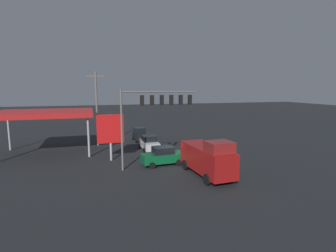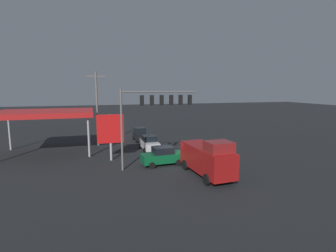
{
  "view_description": "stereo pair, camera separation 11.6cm",
  "coord_description": "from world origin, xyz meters",
  "px_view_note": "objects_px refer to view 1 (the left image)",
  "views": [
    {
      "loc": [
        8.03,
        25.11,
        8.01
      ],
      "look_at": [
        0.0,
        -2.0,
        3.85
      ],
      "focal_mm": 28.0,
      "sensor_mm": 36.0,
      "label": 1
    },
    {
      "loc": [
        7.92,
        25.14,
        8.01
      ],
      "look_at": [
        0.0,
        -2.0,
        3.85
      ],
      "focal_mm": 28.0,
      "sensor_mm": 36.0,
      "label": 2
    }
  ],
  "objects_px": {
    "hatchback_crossing": "(140,134)",
    "sedan_waiting": "(149,143)",
    "traffic_signal_assembly": "(155,107)",
    "price_sign": "(110,130)",
    "delivery_truck": "(208,158)",
    "utility_pole": "(97,107)",
    "sedan_far": "(163,156)"
  },
  "relations": [
    {
      "from": "hatchback_crossing",
      "to": "sedan_waiting",
      "type": "bearing_deg",
      "value": -2.41
    },
    {
      "from": "traffic_signal_assembly",
      "to": "hatchback_crossing",
      "type": "height_order",
      "value": "traffic_signal_assembly"
    },
    {
      "from": "traffic_signal_assembly",
      "to": "price_sign",
      "type": "distance_m",
      "value": 6.28
    },
    {
      "from": "traffic_signal_assembly",
      "to": "delivery_truck",
      "type": "relative_size",
      "value": 1.14
    },
    {
      "from": "utility_pole",
      "to": "delivery_truck",
      "type": "distance_m",
      "value": 18.81
    },
    {
      "from": "price_sign",
      "to": "sedan_waiting",
      "type": "height_order",
      "value": "price_sign"
    },
    {
      "from": "traffic_signal_assembly",
      "to": "sedan_waiting",
      "type": "distance_m",
      "value": 9.06
    },
    {
      "from": "hatchback_crossing",
      "to": "traffic_signal_assembly",
      "type": "bearing_deg",
      "value": -6.33
    },
    {
      "from": "price_sign",
      "to": "delivery_truck",
      "type": "distance_m",
      "value": 11.33
    },
    {
      "from": "sedan_waiting",
      "to": "hatchback_crossing",
      "type": "distance_m",
      "value": 6.5
    },
    {
      "from": "sedan_waiting",
      "to": "price_sign",
      "type": "bearing_deg",
      "value": -57.35
    },
    {
      "from": "sedan_waiting",
      "to": "delivery_truck",
      "type": "bearing_deg",
      "value": 13.34
    },
    {
      "from": "price_sign",
      "to": "delivery_truck",
      "type": "height_order",
      "value": "price_sign"
    },
    {
      "from": "traffic_signal_assembly",
      "to": "utility_pole",
      "type": "relative_size",
      "value": 0.78
    },
    {
      "from": "traffic_signal_assembly",
      "to": "delivery_truck",
      "type": "height_order",
      "value": "traffic_signal_assembly"
    },
    {
      "from": "sedan_far",
      "to": "traffic_signal_assembly",
      "type": "bearing_deg",
      "value": 29.62
    },
    {
      "from": "price_sign",
      "to": "sedan_far",
      "type": "xyz_separation_m",
      "value": [
        -5.05,
        3.26,
        -2.48
      ]
    },
    {
      "from": "utility_pole",
      "to": "traffic_signal_assembly",
      "type": "bearing_deg",
      "value": 113.35
    },
    {
      "from": "utility_pole",
      "to": "price_sign",
      "type": "relative_size",
      "value": 1.98
    },
    {
      "from": "traffic_signal_assembly",
      "to": "delivery_truck",
      "type": "distance_m",
      "value": 7.13
    },
    {
      "from": "utility_pole",
      "to": "delivery_truck",
      "type": "height_order",
      "value": "utility_pole"
    },
    {
      "from": "utility_pole",
      "to": "hatchback_crossing",
      "type": "bearing_deg",
      "value": -164.64
    },
    {
      "from": "traffic_signal_assembly",
      "to": "sedan_far",
      "type": "xyz_separation_m",
      "value": [
        -0.97,
        -0.65,
        -5.22
      ]
    },
    {
      "from": "delivery_truck",
      "to": "sedan_far",
      "type": "distance_m",
      "value": 5.48
    },
    {
      "from": "sedan_waiting",
      "to": "sedan_far",
      "type": "bearing_deg",
      "value": -1.6
    },
    {
      "from": "traffic_signal_assembly",
      "to": "sedan_far",
      "type": "height_order",
      "value": "traffic_signal_assembly"
    },
    {
      "from": "traffic_signal_assembly",
      "to": "sedan_far",
      "type": "relative_size",
      "value": 1.75
    },
    {
      "from": "sedan_waiting",
      "to": "hatchback_crossing",
      "type": "height_order",
      "value": "hatchback_crossing"
    },
    {
      "from": "price_sign",
      "to": "delivery_truck",
      "type": "bearing_deg",
      "value": 135.86
    },
    {
      "from": "delivery_truck",
      "to": "sedan_far",
      "type": "relative_size",
      "value": 1.54
    },
    {
      "from": "sedan_waiting",
      "to": "hatchback_crossing",
      "type": "relative_size",
      "value": 1.15
    },
    {
      "from": "sedan_waiting",
      "to": "traffic_signal_assembly",
      "type": "bearing_deg",
      "value": -9.15
    }
  ]
}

